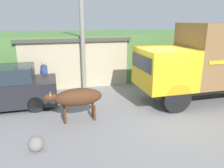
{
  "coord_description": "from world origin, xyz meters",
  "views": [
    {
      "loc": [
        -3.96,
        -7.57,
        3.61
      ],
      "look_at": [
        -1.85,
        0.27,
        1.19
      ],
      "focal_mm": 35.0,
      "sensor_mm": 36.0,
      "label": 1
    }
  ],
  "objects_px": {
    "utility_pole": "(82,29)",
    "brown_cow": "(77,97)",
    "cargo_truck": "(219,59)",
    "roadside_rock": "(36,144)",
    "parked_suv": "(1,89)",
    "pedestrian_on_hill": "(45,76)"
  },
  "relations": [
    {
      "from": "brown_cow",
      "to": "parked_suv",
      "type": "distance_m",
      "value": 3.51
    },
    {
      "from": "brown_cow",
      "to": "utility_pole",
      "type": "bearing_deg",
      "value": 82.7
    },
    {
      "from": "cargo_truck",
      "to": "brown_cow",
      "type": "height_order",
      "value": "cargo_truck"
    },
    {
      "from": "cargo_truck",
      "to": "pedestrian_on_hill",
      "type": "bearing_deg",
      "value": 158.83
    },
    {
      "from": "cargo_truck",
      "to": "utility_pole",
      "type": "distance_m",
      "value": 6.61
    },
    {
      "from": "cargo_truck",
      "to": "utility_pole",
      "type": "relative_size",
      "value": 1.15
    },
    {
      "from": "brown_cow",
      "to": "cargo_truck",
      "type": "bearing_deg",
      "value": 10.14
    },
    {
      "from": "pedestrian_on_hill",
      "to": "roadside_rock",
      "type": "relative_size",
      "value": 3.6
    },
    {
      "from": "cargo_truck",
      "to": "utility_pole",
      "type": "height_order",
      "value": "utility_pole"
    },
    {
      "from": "cargo_truck",
      "to": "roadside_rock",
      "type": "relative_size",
      "value": 15.36
    },
    {
      "from": "pedestrian_on_hill",
      "to": "utility_pole",
      "type": "xyz_separation_m",
      "value": [
        1.99,
        0.2,
        2.24
      ]
    },
    {
      "from": "brown_cow",
      "to": "pedestrian_on_hill",
      "type": "relative_size",
      "value": 1.27
    },
    {
      "from": "parked_suv",
      "to": "pedestrian_on_hill",
      "type": "height_order",
      "value": "parked_suv"
    },
    {
      "from": "cargo_truck",
      "to": "roadside_rock",
      "type": "xyz_separation_m",
      "value": [
        -7.86,
        -2.36,
        -1.67
      ]
    },
    {
      "from": "utility_pole",
      "to": "brown_cow",
      "type": "bearing_deg",
      "value": -101.5
    },
    {
      "from": "cargo_truck",
      "to": "pedestrian_on_hill",
      "type": "distance_m",
      "value": 8.28
    },
    {
      "from": "parked_suv",
      "to": "brown_cow",
      "type": "bearing_deg",
      "value": -32.83
    },
    {
      "from": "cargo_truck",
      "to": "pedestrian_on_hill",
      "type": "height_order",
      "value": "cargo_truck"
    },
    {
      "from": "pedestrian_on_hill",
      "to": "roadside_rock",
      "type": "xyz_separation_m",
      "value": [
        -0.16,
        -5.22,
        -0.67
      ]
    },
    {
      "from": "brown_cow",
      "to": "utility_pole",
      "type": "xyz_separation_m",
      "value": [
        0.76,
        3.74,
        2.24
      ]
    },
    {
      "from": "cargo_truck",
      "to": "roadside_rock",
      "type": "height_order",
      "value": "cargo_truck"
    },
    {
      "from": "brown_cow",
      "to": "roadside_rock",
      "type": "distance_m",
      "value": 2.28
    }
  ]
}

